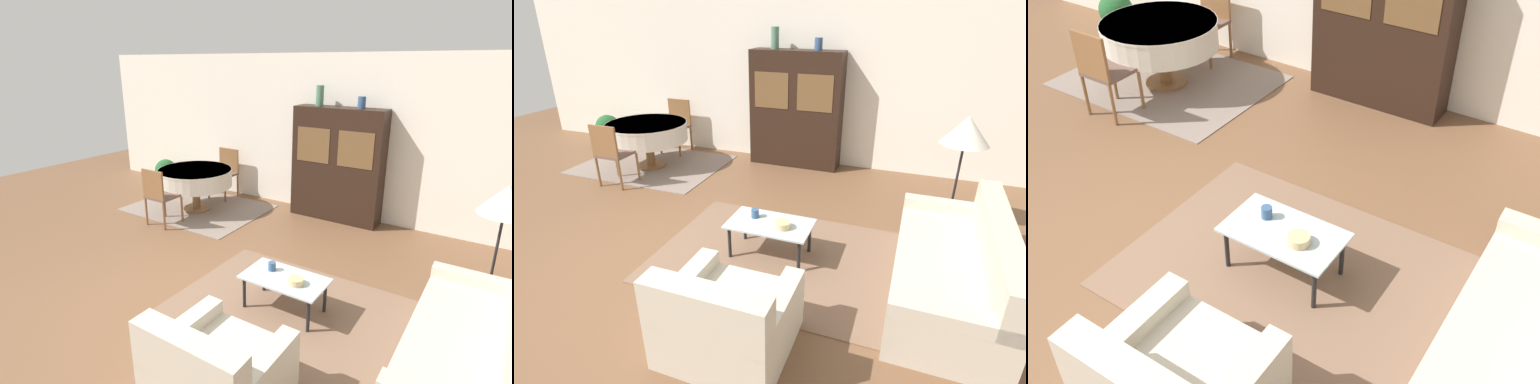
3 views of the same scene
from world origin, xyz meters
The scene contains 17 objects.
ground_plane centered at (0.00, 0.00, 0.00)m, with size 14.00×14.00×0.00m, color brown.
wall_back centered at (0.00, 3.63, 1.35)m, with size 10.00×0.06×2.70m.
area_rug centered at (1.24, 0.56, 0.01)m, with size 2.62×1.92×0.01m.
dining_rug centered at (-1.76, 2.46, 0.01)m, with size 2.35×1.78×0.01m.
couch centered at (2.91, 0.51, 0.29)m, with size 0.90×2.01×0.82m.
armchair centered at (1.27, -0.79, 0.29)m, with size 0.93×0.88×0.79m.
coffee_table centered at (1.11, 0.57, 0.35)m, with size 0.88×0.52×0.38m.
display_cabinet centered at (0.50, 3.38, 0.94)m, with size 1.49×0.41×1.87m.
dining_table centered at (-1.74, 2.39, 0.60)m, with size 1.30×1.30×0.74m.
dining_chair_near centered at (-1.74, 1.52, 0.55)m, with size 0.44×0.44×0.94m.
dining_chair_far centered at (-1.74, 3.26, 0.55)m, with size 0.44×0.44×0.94m.
floor_lamp centered at (2.92, 1.87, 1.19)m, with size 0.52×0.52×1.39m.
cup centered at (0.92, 0.63, 0.44)m, with size 0.08×0.08×0.09m.
bowl centered at (1.27, 0.52, 0.43)m, with size 0.16×0.16×0.07m.
vase_tall centered at (0.13, 3.38, 2.03)m, with size 0.12×0.12×0.33m.
vase_short centered at (0.83, 3.38, 1.96)m, with size 0.12×0.12×0.18m.
potted_plant centered at (-3.18, 3.06, 0.34)m, with size 0.45×0.45×0.61m.
Camera 2 is at (2.41, -2.86, 2.42)m, focal length 28.00 mm.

